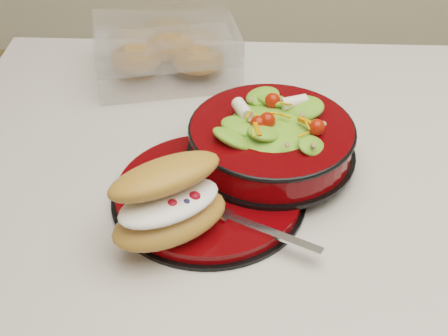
{
  "coord_description": "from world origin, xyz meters",
  "views": [
    {
      "loc": [
        -0.16,
        -0.74,
        1.47
      ],
      "look_at": [
        -0.18,
        -0.08,
        0.94
      ],
      "focal_mm": 50.0,
      "sensor_mm": 36.0,
      "label": 1
    }
  ],
  "objects_px": {
    "salad_bowl": "(272,134)",
    "pastry_box": "(167,51)",
    "croissant": "(170,201)",
    "dinner_plate": "(209,194)",
    "fork": "(255,227)"
  },
  "relations": [
    {
      "from": "croissant",
      "to": "fork",
      "type": "height_order",
      "value": "croissant"
    },
    {
      "from": "dinner_plate",
      "to": "croissant",
      "type": "xyz_separation_m",
      "value": [
        -0.04,
        -0.08,
        0.05
      ]
    },
    {
      "from": "dinner_plate",
      "to": "fork",
      "type": "height_order",
      "value": "fork"
    },
    {
      "from": "croissant",
      "to": "fork",
      "type": "relative_size",
      "value": 1.09
    },
    {
      "from": "dinner_plate",
      "to": "pastry_box",
      "type": "bearing_deg",
      "value": 105.61
    },
    {
      "from": "salad_bowl",
      "to": "croissant",
      "type": "height_order",
      "value": "salad_bowl"
    },
    {
      "from": "pastry_box",
      "to": "fork",
      "type": "bearing_deg",
      "value": -81.98
    },
    {
      "from": "salad_bowl",
      "to": "pastry_box",
      "type": "xyz_separation_m",
      "value": [
        -0.18,
        0.26,
        -0.01
      ]
    },
    {
      "from": "salad_bowl",
      "to": "croissant",
      "type": "distance_m",
      "value": 0.2
    },
    {
      "from": "salad_bowl",
      "to": "fork",
      "type": "bearing_deg",
      "value": -98.05
    },
    {
      "from": "salad_bowl",
      "to": "pastry_box",
      "type": "distance_m",
      "value": 0.32
    },
    {
      "from": "pastry_box",
      "to": "croissant",
      "type": "bearing_deg",
      "value": -95.61
    },
    {
      "from": "fork",
      "to": "croissant",
      "type": "bearing_deg",
      "value": 119.38
    },
    {
      "from": "dinner_plate",
      "to": "salad_bowl",
      "type": "bearing_deg",
      "value": 43.57
    },
    {
      "from": "dinner_plate",
      "to": "croissant",
      "type": "bearing_deg",
      "value": -118.74
    }
  ]
}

